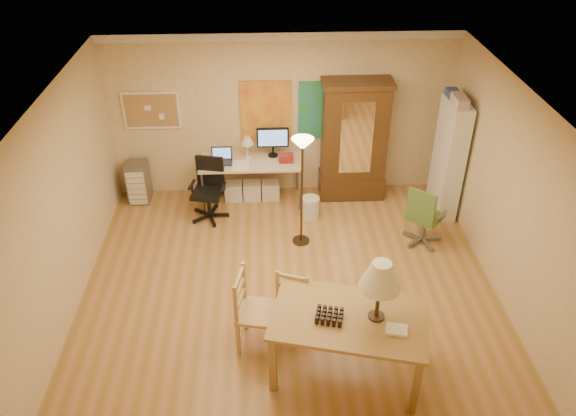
{
  "coord_description": "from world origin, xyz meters",
  "views": [
    {
      "loc": [
        -0.29,
        -5.85,
        5.05
      ],
      "look_at": [
        0.0,
        0.3,
        1.02
      ],
      "focal_mm": 35.0,
      "sensor_mm": 36.0,
      "label": 1
    }
  ],
  "objects_px": {
    "dining_table": "(360,306)",
    "office_chair_green": "(422,228)",
    "bookshelf": "(448,159)",
    "office_chair_black": "(209,202)",
    "computer_desk": "(253,175)",
    "armoire": "(353,148)"
  },
  "relations": [
    {
      "from": "computer_desk",
      "to": "armoire",
      "type": "xyz_separation_m",
      "value": [
        1.64,
        0.08,
        0.42
      ]
    },
    {
      "from": "computer_desk",
      "to": "office_chair_black",
      "type": "relative_size",
      "value": 1.66
    },
    {
      "from": "office_chair_black",
      "to": "bookshelf",
      "type": "height_order",
      "value": "bookshelf"
    },
    {
      "from": "bookshelf",
      "to": "office_chair_black",
      "type": "bearing_deg",
      "value": -179.8
    },
    {
      "from": "dining_table",
      "to": "office_chair_green",
      "type": "distance_m",
      "value": 2.82
    },
    {
      "from": "dining_table",
      "to": "office_chair_black",
      "type": "bearing_deg",
      "value": 119.93
    },
    {
      "from": "armoire",
      "to": "bookshelf",
      "type": "xyz_separation_m",
      "value": [
        1.39,
        -0.56,
        0.06
      ]
    },
    {
      "from": "computer_desk",
      "to": "office_chair_black",
      "type": "height_order",
      "value": "computer_desk"
    },
    {
      "from": "bookshelf",
      "to": "armoire",
      "type": "bearing_deg",
      "value": 158.09
    },
    {
      "from": "office_chair_black",
      "to": "office_chair_green",
      "type": "distance_m",
      "value": 3.31
    },
    {
      "from": "office_chair_black",
      "to": "bookshelf",
      "type": "xyz_separation_m",
      "value": [
        3.73,
        0.01,
        0.67
      ]
    },
    {
      "from": "dining_table",
      "to": "computer_desk",
      "type": "height_order",
      "value": "dining_table"
    },
    {
      "from": "computer_desk",
      "to": "bookshelf",
      "type": "xyz_separation_m",
      "value": [
        3.03,
        -0.48,
        0.48
      ]
    },
    {
      "from": "office_chair_black",
      "to": "armoire",
      "type": "bearing_deg",
      "value": 13.78
    },
    {
      "from": "computer_desk",
      "to": "dining_table",
      "type": "bearing_deg",
      "value": -72.73
    },
    {
      "from": "bookshelf",
      "to": "computer_desk",
      "type": "bearing_deg",
      "value": 171.02
    },
    {
      "from": "dining_table",
      "to": "computer_desk",
      "type": "xyz_separation_m",
      "value": [
        -1.15,
        3.71,
        -0.53
      ]
    },
    {
      "from": "office_chair_black",
      "to": "armoire",
      "type": "distance_m",
      "value": 2.48
    },
    {
      "from": "office_chair_green",
      "to": "armoire",
      "type": "height_order",
      "value": "armoire"
    },
    {
      "from": "computer_desk",
      "to": "office_chair_green",
      "type": "xyz_separation_m",
      "value": [
        2.5,
        -1.34,
        -0.2
      ]
    },
    {
      "from": "computer_desk",
      "to": "office_chair_black",
      "type": "bearing_deg",
      "value": -144.9
    },
    {
      "from": "computer_desk",
      "to": "armoire",
      "type": "bearing_deg",
      "value": 2.85
    }
  ]
}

